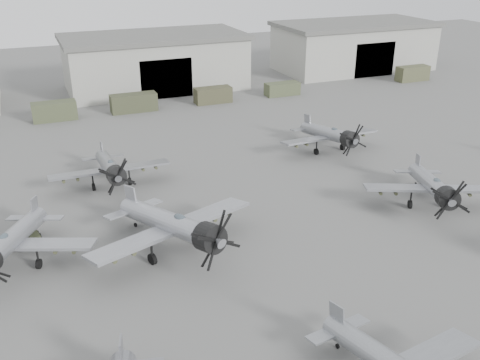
# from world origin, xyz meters

# --- Properties ---
(ground) EXTENTS (220.00, 220.00, 0.00)m
(ground) POSITION_xyz_m (0.00, 0.00, 0.00)
(ground) COLOR #595957
(ground) RESTS_ON ground
(hangar_center) EXTENTS (29.00, 14.80, 8.70)m
(hangar_center) POSITION_xyz_m (0.00, 61.96, 4.37)
(hangar_center) COLOR #A1A196
(hangar_center) RESTS_ON ground
(hangar_right) EXTENTS (29.00, 14.80, 8.70)m
(hangar_right) POSITION_xyz_m (38.00, 61.96, 4.37)
(hangar_right) COLOR #A1A196
(hangar_right) RESTS_ON ground
(support_truck_2) EXTENTS (5.79, 2.20, 2.54)m
(support_truck_2) POSITION_xyz_m (-17.07, 50.00, 1.27)
(support_truck_2) COLOR #40472E
(support_truck_2) RESTS_ON ground
(support_truck_3) EXTENTS (6.49, 2.20, 2.54)m
(support_truck_3) POSITION_xyz_m (-6.28, 50.00, 1.27)
(support_truck_3) COLOR #383C27
(support_truck_3) RESTS_ON ground
(support_truck_4) EXTENTS (5.51, 2.20, 2.34)m
(support_truck_4) POSITION_xyz_m (5.66, 50.00, 1.17)
(support_truck_4) COLOR #3E3D28
(support_truck_4) RESTS_ON ground
(support_truck_5) EXTENTS (5.43, 2.20, 1.98)m
(support_truck_5) POSITION_xyz_m (17.24, 50.00, 0.99)
(support_truck_5) COLOR #444B31
(support_truck_5) RESTS_ON ground
(support_truck_7) EXTENTS (5.79, 2.20, 2.54)m
(support_truck_7) POSITION_xyz_m (42.45, 50.00, 1.27)
(support_truck_7) COLOR #494B31
(support_truck_7) RESTS_ON ground
(aircraft_mid_0) EXTENTS (12.08, 10.92, 4.90)m
(aircraft_mid_0) POSITION_xyz_m (-23.10, 13.39, 2.23)
(aircraft_mid_0) COLOR #93959B
(aircraft_mid_0) RESTS_ON ground
(aircraft_mid_1) EXTENTS (13.91, 12.54, 5.60)m
(aircraft_mid_1) POSITION_xyz_m (-11.37, 10.76, 2.55)
(aircraft_mid_1) COLOR #9EA0A6
(aircraft_mid_1) RESTS_ON ground
(aircraft_mid_2) EXTENTS (11.84, 10.74, 4.86)m
(aircraft_mid_2) POSITION_xyz_m (12.13, 9.51, 2.21)
(aircraft_mid_2) COLOR gray
(aircraft_mid_2) RESTS_ON ground
(aircraft_far_0) EXTENTS (11.62, 10.46, 4.68)m
(aircraft_far_0) POSITION_xyz_m (-13.80, 25.06, 2.13)
(aircraft_far_0) COLOR gray
(aircraft_far_0) RESTS_ON ground
(aircraft_far_1) EXTENTS (11.77, 10.59, 4.72)m
(aircraft_far_1) POSITION_xyz_m (11.10, 25.27, 2.15)
(aircraft_far_1) COLOR gray
(aircraft_far_1) RESTS_ON ground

